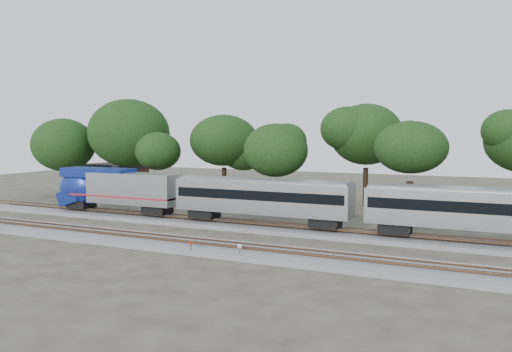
# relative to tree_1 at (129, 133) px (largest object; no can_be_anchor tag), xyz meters

# --- Properties ---
(ground) EXTENTS (160.00, 160.00, 0.00)m
(ground) POSITION_rel_tree_1_xyz_m (25.51, -20.56, -9.63)
(ground) COLOR #383328
(ground) RESTS_ON ground
(track_far) EXTENTS (160.00, 5.00, 0.73)m
(track_far) POSITION_rel_tree_1_xyz_m (25.51, -14.56, -9.43)
(track_far) COLOR slate
(track_far) RESTS_ON ground
(track_near) EXTENTS (160.00, 5.00, 0.73)m
(track_near) POSITION_rel_tree_1_xyz_m (25.51, -24.56, -9.43)
(track_near) COLOR slate
(track_near) RESTS_ON ground
(switch_stand_red) EXTENTS (0.34, 0.12, 1.10)m
(switch_stand_red) POSITION_rel_tree_1_xyz_m (27.19, -26.58, -8.93)
(switch_stand_red) COLOR #512D19
(switch_stand_red) RESTS_ON ground
(switch_stand_white) EXTENTS (0.37, 0.11, 1.16)m
(switch_stand_white) POSITION_rel_tree_1_xyz_m (31.31, -26.19, -8.89)
(switch_stand_white) COLOR #512D19
(switch_stand_white) RESTS_ON ground
(switch_lever) EXTENTS (0.56, 0.43, 0.30)m
(switch_lever) POSITION_rel_tree_1_xyz_m (32.10, -25.78, -9.48)
(switch_lever) COLOR #512D19
(switch_lever) RESTS_ON ground
(brick_building) EXTENTS (10.28, 7.91, 4.54)m
(brick_building) POSITION_rel_tree_1_xyz_m (-7.76, 5.94, -7.35)
(brick_building) COLOR brown
(brick_building) RESTS_ON ground
(tree_0) EXTENTS (7.98, 7.98, 11.25)m
(tree_0) POSITION_rel_tree_1_xyz_m (-10.12, -2.84, -1.80)
(tree_0) COLOR black
(tree_0) RESTS_ON ground
(tree_1) EXTENTS (9.80, 9.80, 13.82)m
(tree_1) POSITION_rel_tree_1_xyz_m (0.00, 0.00, 0.00)
(tree_1) COLOR black
(tree_1) RESTS_ON ground
(tree_2) EXTENTS (7.23, 7.23, 10.20)m
(tree_2) POSITION_rel_tree_1_xyz_m (6.62, -2.00, -2.54)
(tree_2) COLOR black
(tree_2) RESTS_ON ground
(tree_3) EXTENTS (8.72, 8.72, 12.30)m
(tree_3) POSITION_rel_tree_1_xyz_m (13.78, 4.26, -1.07)
(tree_3) COLOR black
(tree_3) RESTS_ON ground
(tree_4) EXTENTS (7.74, 7.74, 10.92)m
(tree_4) POSITION_rel_tree_1_xyz_m (25.83, -5.51, -2.04)
(tree_4) COLOR black
(tree_4) RESTS_ON ground
(tree_5) EXTENTS (9.63, 9.63, 13.58)m
(tree_5) POSITION_rel_tree_1_xyz_m (34.21, 5.32, -0.17)
(tree_5) COLOR black
(tree_5) RESTS_ON ground
(tree_6) EXTENTS (8.21, 8.21, 11.58)m
(tree_6) POSITION_rel_tree_1_xyz_m (40.91, -3.46, -1.57)
(tree_6) COLOR black
(tree_6) RESTS_ON ground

